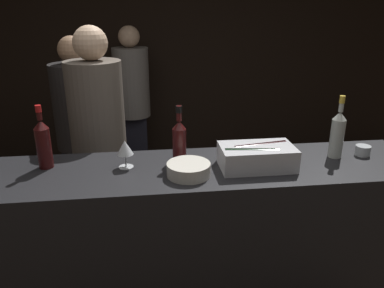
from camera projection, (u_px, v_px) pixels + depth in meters
name	position (u px, v px, depth m)	size (l,w,h in m)	color
wall_back_chalkboard	(164.00, 46.00, 4.18)	(6.40, 0.06, 2.80)	black
bar_counter	(193.00, 251.00, 2.13)	(2.47, 0.55, 1.05)	black
ice_bin_with_bottles	(257.00, 156.00, 1.92)	(0.38, 0.22, 0.12)	silver
bowl_white	(189.00, 169.00, 1.84)	(0.22, 0.22, 0.07)	silver
wine_glass	(125.00, 148.00, 1.91)	(0.08, 0.08, 0.15)	silver
candle_votive	(363.00, 150.00, 2.09)	(0.08, 0.08, 0.06)	silver
red_wine_bottle_tall	(43.00, 142.00, 1.90)	(0.08, 0.08, 0.33)	#380F0F
red_wine_bottle_black_foil	(179.00, 139.00, 1.99)	(0.07, 0.07, 0.31)	#380F0F
rose_wine_bottle	(338.00, 133.00, 2.03)	(0.07, 0.07, 0.35)	#B2B7AD
person_in_hoodie	(80.00, 127.00, 3.06)	(0.39, 0.39, 1.62)	black
person_blond_tee	(100.00, 145.00, 2.47)	(0.35, 0.35, 1.73)	black
person_grey_polo	(132.00, 100.00, 3.86)	(0.36, 0.36, 1.65)	black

